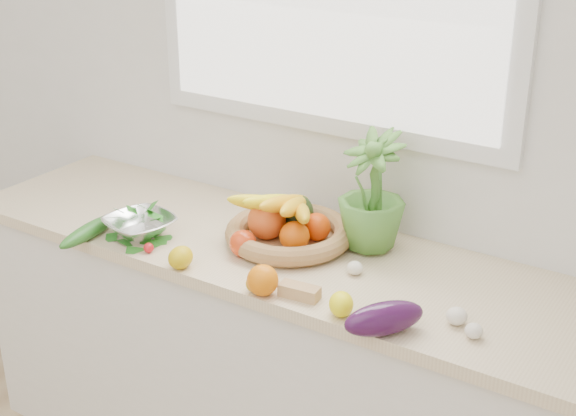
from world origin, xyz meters
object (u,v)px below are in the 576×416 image
Objects in this scene: eggplant at (384,318)px; potted_herb at (372,190)px; apple at (243,243)px; cucumber at (89,231)px; colander_with_spinach at (140,221)px; fruit_basket at (288,226)px.

eggplant is 0.59× the size of potted_herb.
potted_herb is at bearing 39.72° from apple.
apple is at bearing -140.28° from potted_herb.
colander_with_spinach is at bearing 35.02° from cucumber.
cucumber is at bearing -161.40° from apple.
potted_herb is (-0.26, 0.42, 0.16)m from eggplant.
fruit_basket is at bearing 28.13° from colander_with_spinach.
eggplant is at bearing 0.00° from cucumber.
cucumber is at bearing 180.00° from eggplant.
eggplant is 0.92m from colander_with_spinach.
apple is at bearing -113.03° from fruit_basket.
cucumber is at bearing -152.25° from potted_herb.
fruit_basket reaches higher than apple.
colander_with_spinach is at bearing -153.86° from potted_herb.
fruit_basket is (-0.50, 0.32, 0.01)m from eggplant.
cucumber is (-0.49, -0.16, -0.02)m from apple.
cucumber is 0.91m from potted_herb.
cucumber is 0.75× the size of potted_herb.
potted_herb reaches higher than colander_with_spinach.
cucumber is at bearing -150.12° from fruit_basket.
fruit_basket is (-0.24, -0.10, -0.14)m from potted_herb.
cucumber is at bearing -144.98° from colander_with_spinach.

